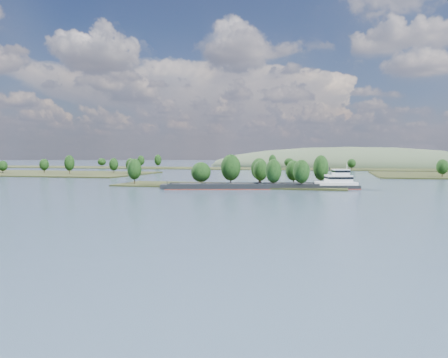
# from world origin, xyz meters

# --- Properties ---
(ground) EXTENTS (1800.00, 1800.00, 0.00)m
(ground) POSITION_xyz_m (0.00, 120.00, 0.00)
(ground) COLOR #374C5F
(ground) RESTS_ON ground
(tree_island) EXTENTS (100.00, 30.00, 14.50)m
(tree_island) POSITION_xyz_m (5.65, 179.09, 4.17)
(tree_island) COLOR black
(tree_island) RESTS_ON ground
(back_shoreline) EXTENTS (900.00, 60.00, 14.19)m
(back_shoreline) POSITION_xyz_m (6.93, 399.76, 0.62)
(back_shoreline) COLOR black
(back_shoreline) RESTS_ON ground
(hill_west) EXTENTS (320.00, 160.00, 44.00)m
(hill_west) POSITION_xyz_m (60.00, 500.00, 0.00)
(hill_west) COLOR #374630
(hill_west) RESTS_ON ground
(cargo_barge) EXTENTS (79.32, 29.88, 10.77)m
(cargo_barge) POSITION_xyz_m (21.14, 170.30, 1.36)
(cargo_barge) COLOR black
(cargo_barge) RESTS_ON ground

